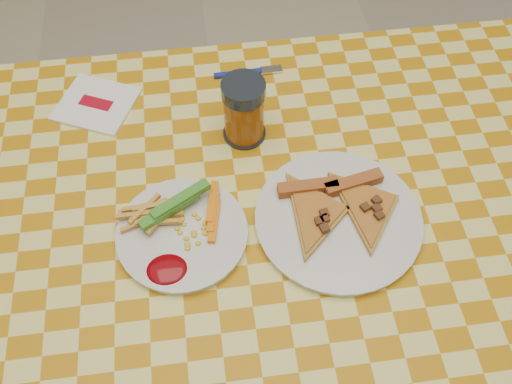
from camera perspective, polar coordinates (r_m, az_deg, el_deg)
ground at (r=1.63m, az=-0.85°, el=-17.27°), size 8.00×8.00×0.00m
table at (r=1.00m, az=-1.33°, el=-5.65°), size 1.28×0.88×0.76m
plate_left at (r=0.93m, az=-7.37°, el=-4.23°), size 0.26×0.26×0.01m
plate_right at (r=0.94m, az=8.20°, el=-2.79°), size 0.30×0.30×0.01m
fries_veggies at (r=0.92m, az=-8.06°, el=-2.90°), size 0.19×0.18×0.04m
pizza_slices at (r=0.94m, az=8.25°, el=-1.54°), size 0.23×0.22×0.02m
drink_glass at (r=1.00m, az=-1.22°, el=8.11°), size 0.08×0.08×0.13m
napkin at (r=1.13m, az=-15.68°, el=8.46°), size 0.18×0.17×0.01m
fork at (r=1.15m, az=-0.70°, el=11.90°), size 0.14×0.02×0.01m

